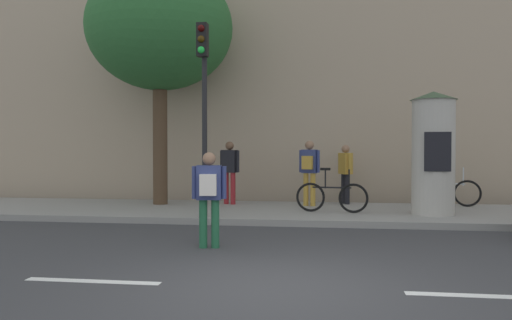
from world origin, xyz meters
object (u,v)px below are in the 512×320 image
object	(u,v)px
poster_column	(433,152)
pedestrian_with_bag	(345,169)
pedestrian_in_red_top	(209,191)
bicycle_leaning	(332,196)
pedestrian_in_dark_shirt	(309,167)
pedestrian_in_light_jacket	(230,167)
street_tree	(160,29)
bicycle_upright	(447,192)
traffic_light	(203,88)

from	to	relation	value
poster_column	pedestrian_with_bag	world-z (taller)	poster_column
pedestrian_in_red_top	bicycle_leaning	bearing A→B (deg)	63.05
pedestrian_in_dark_shirt	pedestrian_in_red_top	bearing A→B (deg)	-105.28
poster_column	bicycle_leaning	world-z (taller)	poster_column
pedestrian_in_red_top	pedestrian_in_light_jacket	bearing A→B (deg)	97.33
street_tree	pedestrian_in_red_top	distance (m)	7.28
poster_column	pedestrian_in_red_top	world-z (taller)	poster_column
street_tree	pedestrian_in_dark_shirt	size ratio (longest dim) A/B	3.75
pedestrian_with_bag	bicycle_upright	distance (m)	2.78
poster_column	bicycle_upright	size ratio (longest dim) A/B	1.67
pedestrian_in_dark_shirt	bicycle_upright	world-z (taller)	pedestrian_in_dark_shirt
pedestrian_in_red_top	pedestrian_in_dark_shirt	distance (m)	5.70
pedestrian_in_red_top	pedestrian_in_light_jacket	size ratio (longest dim) A/B	0.93
street_tree	pedestrian_in_light_jacket	bearing A→B (deg)	7.93
poster_column	bicycle_upright	distance (m)	2.35
street_tree	pedestrian_in_dark_shirt	bearing A→B (deg)	1.32
pedestrian_with_bag	bicycle_upright	world-z (taller)	pedestrian_with_bag
pedestrian_in_light_jacket	traffic_light	bearing A→B (deg)	-91.37
street_tree	pedestrian_in_light_jacket	xyz separation A→B (m)	(1.95, 0.27, -3.86)
pedestrian_in_dark_shirt	traffic_light	bearing A→B (deg)	-130.95
traffic_light	pedestrian_with_bag	bearing A→B (deg)	45.35
street_tree	bicycle_leaning	world-z (taller)	street_tree
pedestrian_in_dark_shirt	pedestrian_with_bag	size ratio (longest dim) A/B	1.07
pedestrian_in_red_top	pedestrian_in_light_jacket	world-z (taller)	pedestrian_in_light_jacket
pedestrian_with_bag	bicycle_leaning	world-z (taller)	pedestrian_with_bag
street_tree	pedestrian_in_red_top	size ratio (longest dim) A/B	4.06
pedestrian_in_light_jacket	bicycle_leaning	world-z (taller)	pedestrian_in_light_jacket
pedestrian_in_red_top	pedestrian_with_bag	distance (m)	6.67
street_tree	pedestrian_with_bag	xyz separation A→B (m)	(5.18, 0.78, -3.94)
pedestrian_with_bag	pedestrian_in_light_jacket	bearing A→B (deg)	-170.98
street_tree	pedestrian_in_red_top	bearing A→B (deg)	-63.60
poster_column	pedestrian_in_dark_shirt	bearing A→B (deg)	154.06
traffic_light	street_tree	world-z (taller)	street_tree
poster_column	bicycle_leaning	bearing A→B (deg)	177.72
pedestrian_in_light_jacket	pedestrian_with_bag	xyz separation A→B (m)	(3.23, 0.51, -0.07)
pedestrian_in_light_jacket	pedestrian_with_bag	world-z (taller)	pedestrian_in_light_jacket
poster_column	bicycle_upright	xyz separation A→B (m)	(0.73, 1.95, -1.09)
pedestrian_in_red_top	pedestrian_with_bag	world-z (taller)	pedestrian_with_bag
poster_column	pedestrian_in_dark_shirt	size ratio (longest dim) A/B	1.63
pedestrian_with_bag	pedestrian_in_red_top	bearing A→B (deg)	-112.01
pedestrian_in_red_top	pedestrian_in_dark_shirt	xyz separation A→B (m)	(1.50, 5.49, 0.23)
poster_column	street_tree	xyz separation A→B (m)	(-7.16, 1.35, 3.45)
traffic_light	pedestrian_in_red_top	xyz separation A→B (m)	(0.80, -2.85, -2.12)
pedestrian_in_red_top	bicycle_leaning	world-z (taller)	pedestrian_in_red_top
pedestrian_in_light_jacket	pedestrian_in_dark_shirt	xyz separation A→B (m)	(2.23, -0.18, 0.00)
pedestrian_in_red_top	pedestrian_in_dark_shirt	size ratio (longest dim) A/B	0.93
traffic_light	pedestrian_in_dark_shirt	size ratio (longest dim) A/B	2.46
pedestrian_in_light_jacket	bicycle_upright	distance (m)	5.99
traffic_light	poster_column	size ratio (longest dim) A/B	1.51
poster_column	pedestrian_with_bag	size ratio (longest dim) A/B	1.74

